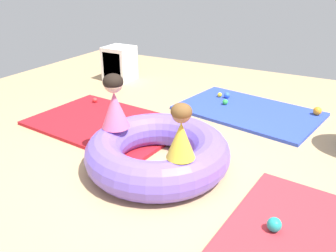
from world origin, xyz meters
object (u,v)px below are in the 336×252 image
object	(u,v)px
play_ball_blue	(227,95)
play_ball_orange	(317,111)
play_ball_red	(95,100)
child_in_pink	(114,102)
inflatable_cushion	(158,152)
child_in_yellow	(181,132)
play_ball_teal	(274,225)
play_ball_yellow	(220,95)
play_ball_green	(225,102)
storage_cube	(119,64)

from	to	relation	value
play_ball_blue	play_ball_orange	bearing A→B (deg)	-2.38
play_ball_red	child_in_pink	bearing A→B (deg)	-41.99
inflatable_cushion	play_ball_orange	world-z (taller)	inflatable_cushion
child_in_yellow	play_ball_teal	size ratio (longest dim) A/B	4.44
child_in_yellow	play_ball_orange	size ratio (longest dim) A/B	4.41
child_in_pink	play_ball_yellow	size ratio (longest dim) A/B	7.80
play_ball_blue	play_ball_green	size ratio (longest dim) A/B	1.12
play_ball_blue	play_ball_green	distance (m)	0.27
play_ball_green	child_in_pink	bearing A→B (deg)	-103.72
inflatable_cushion	play_ball_orange	distance (m)	2.31
child_in_yellow	storage_cube	distance (m)	3.38
inflatable_cushion	play_ball_green	world-z (taller)	inflatable_cushion
play_ball_teal	play_ball_blue	distance (m)	2.74
play_ball_blue	storage_cube	distance (m)	1.95
play_ball_yellow	play_ball_green	size ratio (longest dim) A/B	0.89
child_in_yellow	child_in_pink	bearing A→B (deg)	-8.95
play_ball_teal	play_ball_orange	world-z (taller)	same
play_ball_teal	play_ball_green	xyz separation A→B (m)	(-1.16, 2.19, -0.01)
inflatable_cushion	storage_cube	world-z (taller)	storage_cube
play_ball_red	play_ball_orange	bearing A→B (deg)	19.92
play_ball_orange	storage_cube	xyz separation A→B (m)	(-3.15, 0.13, 0.19)
storage_cube	play_ball_yellow	bearing A→B (deg)	-2.93
play_ball_blue	storage_cube	xyz separation A→B (m)	(-1.94, 0.08, 0.20)
inflatable_cushion	play_ball_blue	distance (m)	2.06
play_ball_teal	play_ball_green	world-z (taller)	play_ball_teal
play_ball_orange	play_ball_green	distance (m)	1.16
inflatable_cushion	play_ball_blue	world-z (taller)	inflatable_cushion
play_ball_blue	storage_cube	world-z (taller)	storage_cube
play_ball_green	play_ball_orange	bearing A→B (deg)	10.60
child_in_yellow	play_ball_teal	bearing A→B (deg)	176.83
storage_cube	play_ball_orange	bearing A→B (deg)	-2.45
child_in_yellow	play_ball_green	bearing A→B (deg)	-73.38
child_in_yellow	play_ball_green	xyz separation A→B (m)	(-0.36, 2.05, -0.48)
play_ball_teal	child_in_pink	bearing A→B (deg)	167.28
child_in_pink	inflatable_cushion	bearing A→B (deg)	-78.17
play_ball_orange	play_ball_blue	bearing A→B (deg)	177.62
play_ball_blue	play_ball_green	xyz separation A→B (m)	(0.07, -0.26, -0.00)
play_ball_teal	play_ball_orange	bearing A→B (deg)	90.60
play_ball_orange	play_ball_green	size ratio (longest dim) A/B	1.38
inflatable_cushion	play_ball_orange	size ratio (longest dim) A/B	12.89
play_ball_green	storage_cube	xyz separation A→B (m)	(-2.01, 0.35, 0.20)
child_in_pink	play_ball_blue	bearing A→B (deg)	-1.75
play_ball_yellow	play_ball_red	xyz separation A→B (m)	(-1.43, -1.03, -0.00)
storage_cube	play_ball_teal	bearing A→B (deg)	-38.58
child_in_pink	play_ball_red	xyz separation A→B (m)	(-1.16, 1.04, -0.52)
child_in_yellow	play_ball_teal	distance (m)	0.94
child_in_yellow	play_ball_red	xyz separation A→B (m)	(-1.96, 1.27, -0.49)
play_ball_green	storage_cube	bearing A→B (deg)	170.18
child_in_pink	play_ball_orange	world-z (taller)	child_in_pink
inflatable_cushion	child_in_pink	bearing A→B (deg)	-176.58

